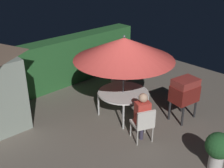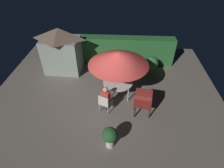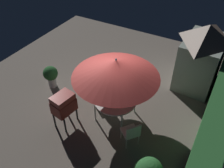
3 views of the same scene
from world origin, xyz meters
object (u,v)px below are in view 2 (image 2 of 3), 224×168
object	(u,v)px
garden_shed	(62,50)
patio_umbrella	(119,58)
person_in_red	(106,96)
patio_table	(118,82)
bbq_grill	(143,99)
chair_near_shed	(105,102)
potted_plant_by_shed	(151,64)
potted_plant_by_grill	(110,136)
chair_far_side	(134,74)

from	to	relation	value
garden_shed	patio_umbrella	world-z (taller)	garden_shed
person_in_red	patio_umbrella	bearing A→B (deg)	66.54
patio_table	bbq_grill	world-z (taller)	bbq_grill
garden_shed	patio_table	bearing A→B (deg)	-31.57
bbq_grill	person_in_red	world-z (taller)	person_in_red
bbq_grill	chair_near_shed	distance (m)	1.61
potted_plant_by_shed	potted_plant_by_grill	bearing A→B (deg)	-112.07
potted_plant_by_grill	person_in_red	bearing A→B (deg)	99.63
patio_table	potted_plant_by_grill	world-z (taller)	potted_plant_by_grill
patio_table	patio_umbrella	world-z (taller)	patio_umbrella
patio_umbrella	person_in_red	size ratio (longest dim) A/B	2.10
garden_shed	chair_far_side	xyz separation A→B (m)	(3.89, -0.95, -0.75)
patio_umbrella	potted_plant_by_grill	size ratio (longest dim) A/B	2.94
person_in_red	chair_near_shed	bearing A→B (deg)	-113.46
patio_umbrella	chair_near_shed	xyz separation A→B (m)	(-0.51, -1.18, -1.46)
bbq_grill	potted_plant_by_shed	bearing A→B (deg)	77.47
chair_far_side	potted_plant_by_shed	bearing A→B (deg)	43.22
chair_far_side	person_in_red	size ratio (longest dim) A/B	0.71
bbq_grill	potted_plant_by_shed	distance (m)	3.21
garden_shed	bbq_grill	size ratio (longest dim) A/B	2.08
bbq_grill	person_in_red	distance (m)	1.55
patio_table	chair_near_shed	xyz separation A→B (m)	(-0.51, -1.18, -0.17)
chair_near_shed	potted_plant_by_shed	world-z (taller)	potted_plant_by_shed
chair_near_shed	bbq_grill	bearing A→B (deg)	-2.68
chair_near_shed	patio_table	bearing A→B (deg)	66.54
bbq_grill	chair_near_shed	size ratio (longest dim) A/B	1.33
chair_far_side	person_in_red	bearing A→B (deg)	-121.45
chair_far_side	garden_shed	bearing A→B (deg)	166.22
garden_shed	potted_plant_by_grill	bearing A→B (deg)	-58.53
patio_table	potted_plant_by_grill	bearing A→B (deg)	-93.40
bbq_grill	potted_plant_by_shed	world-z (taller)	bbq_grill
garden_shed	patio_table	xyz separation A→B (m)	(3.11, -1.91, -0.58)
chair_near_shed	chair_far_side	size ratio (longest dim) A/B	1.00
garden_shed	chair_near_shed	bearing A→B (deg)	-49.89
garden_shed	bbq_grill	bearing A→B (deg)	-37.11
chair_far_side	potted_plant_by_grill	bearing A→B (deg)	-103.90
chair_near_shed	chair_far_side	xyz separation A→B (m)	(1.29, 2.13, 0.00)
garden_shed	potted_plant_by_grill	size ratio (longest dim) A/B	2.77
person_in_red	chair_far_side	bearing A→B (deg)	58.55
chair_far_side	bbq_grill	bearing A→B (deg)	-82.59
garden_shed	potted_plant_by_grill	xyz separation A→B (m)	(2.94, -4.80, -0.72)
patio_table	bbq_grill	size ratio (longest dim) A/B	1.16
patio_table	bbq_grill	bearing A→B (deg)	-49.49
potted_plant_by_shed	person_in_red	bearing A→B (deg)	-126.94
garden_shed	chair_far_side	size ratio (longest dim) A/B	2.77
garden_shed	chair_far_side	world-z (taller)	garden_shed
potted_plant_by_shed	potted_plant_by_grill	distance (m)	5.15
person_in_red	bbq_grill	bearing A→B (deg)	-5.64
patio_umbrella	potted_plant_by_grill	xyz separation A→B (m)	(-0.17, -2.89, -1.43)
patio_umbrella	chair_far_side	distance (m)	1.91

